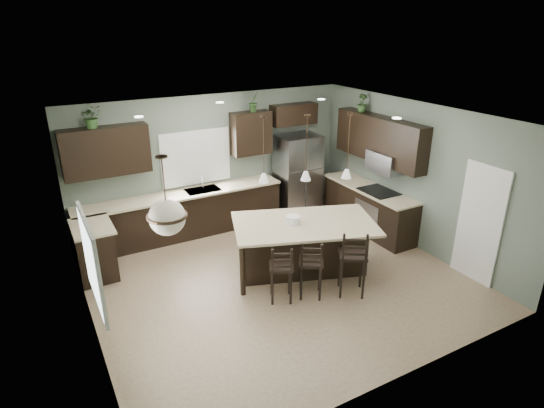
{
  "coord_description": "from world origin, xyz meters",
  "views": [
    {
      "loc": [
        -3.38,
        -5.89,
        4.18
      ],
      "look_at": [
        0.1,
        0.4,
        1.25
      ],
      "focal_mm": 30.0,
      "sensor_mm": 36.0,
      "label": 1
    }
  ],
  "objects_px": {
    "refrigerator": "(297,176)",
    "plant_back_left": "(91,117)",
    "bar_stool_left": "(281,272)",
    "kitchen_island": "(304,247)",
    "bar_stool_center": "(311,268)",
    "serving_dish": "(293,220)",
    "bar_stool_right": "(352,261)"
  },
  "relations": [
    {
      "from": "bar_stool_left",
      "to": "bar_stool_center",
      "type": "bearing_deg",
      "value": 11.36
    },
    {
      "from": "serving_dish",
      "to": "refrigerator",
      "type": "bearing_deg",
      "value": 56.48
    },
    {
      "from": "serving_dish",
      "to": "bar_stool_center",
      "type": "relative_size",
      "value": 0.23
    },
    {
      "from": "bar_stool_center",
      "to": "serving_dish",
      "type": "bearing_deg",
      "value": 111.34
    },
    {
      "from": "refrigerator",
      "to": "bar_stool_left",
      "type": "distance_m",
      "value": 3.53
    },
    {
      "from": "kitchen_island",
      "to": "bar_stool_left",
      "type": "height_order",
      "value": "bar_stool_left"
    },
    {
      "from": "serving_dish",
      "to": "bar_stool_left",
      "type": "bearing_deg",
      "value": -132.44
    },
    {
      "from": "refrigerator",
      "to": "bar_stool_right",
      "type": "height_order",
      "value": "refrigerator"
    },
    {
      "from": "refrigerator",
      "to": "kitchen_island",
      "type": "bearing_deg",
      "value": -119.13
    },
    {
      "from": "bar_stool_right",
      "to": "plant_back_left",
      "type": "bearing_deg",
      "value": 164.97
    },
    {
      "from": "bar_stool_right",
      "to": "bar_stool_left",
      "type": "bearing_deg",
      "value": -166.53
    },
    {
      "from": "bar_stool_left",
      "to": "plant_back_left",
      "type": "height_order",
      "value": "plant_back_left"
    },
    {
      "from": "kitchen_island",
      "to": "bar_stool_center",
      "type": "relative_size",
      "value": 2.37
    },
    {
      "from": "bar_stool_center",
      "to": "kitchen_island",
      "type": "bearing_deg",
      "value": 97.4
    },
    {
      "from": "bar_stool_left",
      "to": "plant_back_left",
      "type": "distance_m",
      "value": 4.27
    },
    {
      "from": "kitchen_island",
      "to": "refrigerator",
      "type": "bearing_deg",
      "value": 80.76
    },
    {
      "from": "refrigerator",
      "to": "serving_dish",
      "type": "bearing_deg",
      "value": -123.52
    },
    {
      "from": "refrigerator",
      "to": "bar_stool_left",
      "type": "height_order",
      "value": "refrigerator"
    },
    {
      "from": "plant_back_left",
      "to": "bar_stool_center",
      "type": "bearing_deg",
      "value": -51.89
    },
    {
      "from": "serving_dish",
      "to": "plant_back_left",
      "type": "height_order",
      "value": "plant_back_left"
    },
    {
      "from": "bar_stool_right",
      "to": "plant_back_left",
      "type": "xyz_separation_m",
      "value": [
        -3.15,
        3.47,
        2.02
      ]
    },
    {
      "from": "bar_stool_left",
      "to": "bar_stool_center",
      "type": "height_order",
      "value": "bar_stool_center"
    },
    {
      "from": "kitchen_island",
      "to": "plant_back_left",
      "type": "relative_size",
      "value": 5.97
    },
    {
      "from": "serving_dish",
      "to": "bar_stool_right",
      "type": "xyz_separation_m",
      "value": [
        0.47,
        -1.07,
        -0.41
      ]
    },
    {
      "from": "serving_dish",
      "to": "bar_stool_right",
      "type": "bearing_deg",
      "value": -66.39
    },
    {
      "from": "refrigerator",
      "to": "bar_stool_center",
      "type": "relative_size",
      "value": 1.81
    },
    {
      "from": "bar_stool_right",
      "to": "plant_back_left",
      "type": "distance_m",
      "value": 5.11
    },
    {
      "from": "kitchen_island",
      "to": "serving_dish",
      "type": "bearing_deg",
      "value": 180.0
    },
    {
      "from": "refrigerator",
      "to": "plant_back_left",
      "type": "relative_size",
      "value": 4.56
    },
    {
      "from": "kitchen_island",
      "to": "bar_stool_right",
      "type": "relative_size",
      "value": 2.08
    },
    {
      "from": "plant_back_left",
      "to": "kitchen_island",
      "type": "bearing_deg",
      "value": -40.78
    },
    {
      "from": "kitchen_island",
      "to": "serving_dish",
      "type": "distance_m",
      "value": 0.57
    }
  ]
}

